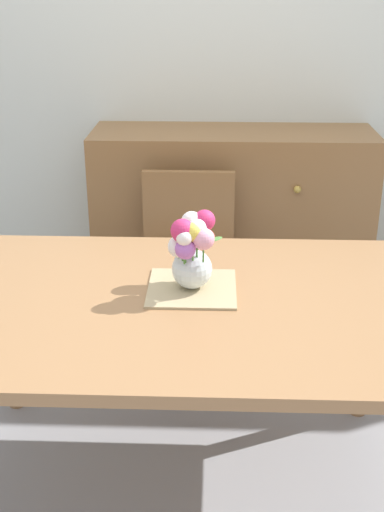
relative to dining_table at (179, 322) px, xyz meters
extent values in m
plane|color=#939399|center=(0.00, 0.00, -0.67)|extent=(12.00, 12.00, 0.00)
cube|color=silver|center=(0.00, 1.60, 0.73)|extent=(7.00, 0.10, 2.80)
cube|color=#9E7047|center=(0.00, 0.00, 0.06)|extent=(1.62, 1.06, 0.04)
cylinder|color=#9E7047|center=(-0.73, 0.45, -0.31)|extent=(0.07, 0.07, 0.72)
cylinder|color=#9E7047|center=(0.73, 0.45, -0.31)|extent=(0.07, 0.07, 0.72)
cube|color=olive|center=(-0.01, 0.79, -0.21)|extent=(0.42, 0.42, 0.04)
cylinder|color=olive|center=(0.17, 0.61, -0.45)|extent=(0.04, 0.04, 0.44)
cylinder|color=olive|center=(-0.19, 0.61, -0.45)|extent=(0.04, 0.04, 0.44)
cylinder|color=olive|center=(0.17, 0.97, -0.45)|extent=(0.04, 0.04, 0.44)
cylinder|color=olive|center=(-0.19, 0.97, -0.45)|extent=(0.04, 0.04, 0.44)
cube|color=olive|center=(-0.01, 0.98, 0.02)|extent=(0.42, 0.04, 0.42)
cube|color=olive|center=(0.20, 1.33, -0.17)|extent=(1.40, 0.44, 1.00)
sphere|color=#B7933D|center=(-0.10, 1.10, 0.11)|extent=(0.04, 0.04, 0.04)
sphere|color=#B7933D|center=(0.50, 1.10, 0.11)|extent=(0.04, 0.04, 0.04)
sphere|color=#B7933D|center=(-0.10, 1.10, -0.29)|extent=(0.04, 0.04, 0.04)
sphere|color=#B7933D|center=(0.50, 1.10, -0.29)|extent=(0.04, 0.04, 0.04)
cube|color=tan|center=(0.04, 0.07, 0.09)|extent=(0.29, 0.29, 0.01)
sphere|color=silver|center=(0.04, 0.07, 0.16)|extent=(0.13, 0.13, 0.13)
sphere|color=#D12D66|center=(0.08, 0.15, 0.30)|extent=(0.07, 0.07, 0.07)
cylinder|color=#478438|center=(0.08, 0.15, 0.25)|extent=(0.01, 0.01, 0.09)
sphere|color=white|center=(0.00, 0.05, 0.24)|extent=(0.07, 0.07, 0.07)
cylinder|color=#478438|center=(0.00, 0.05, 0.22)|extent=(0.01, 0.01, 0.04)
sphere|color=#EFD14C|center=(0.05, 0.03, 0.30)|extent=(0.06, 0.06, 0.06)
cylinder|color=#478438|center=(0.05, 0.03, 0.25)|extent=(0.01, 0.01, 0.10)
sphere|color=#B266C6|center=(0.02, 0.02, 0.25)|extent=(0.07, 0.07, 0.07)
cylinder|color=#478438|center=(0.02, 0.02, 0.23)|extent=(0.01, 0.01, 0.05)
sphere|color=#D12D66|center=(0.01, 0.03, 0.31)|extent=(0.08, 0.08, 0.08)
cylinder|color=#478438|center=(0.01, 0.03, 0.26)|extent=(0.01, 0.01, 0.10)
sphere|color=white|center=(0.04, 0.15, 0.29)|extent=(0.07, 0.07, 0.07)
cylinder|color=#478438|center=(0.04, 0.15, 0.25)|extent=(0.01, 0.01, 0.09)
sphere|color=white|center=(0.06, 0.04, 0.31)|extent=(0.06, 0.06, 0.06)
cylinder|color=#478438|center=(0.06, 0.04, 0.26)|extent=(0.01, 0.01, 0.11)
sphere|color=white|center=(0.02, 0.01, 0.29)|extent=(0.05, 0.05, 0.05)
cylinder|color=#478438|center=(0.02, 0.01, 0.25)|extent=(0.01, 0.01, 0.09)
sphere|color=#E55B4C|center=(0.08, 0.14, 0.24)|extent=(0.07, 0.07, 0.07)
cylinder|color=#478438|center=(0.08, 0.14, 0.22)|extent=(0.01, 0.01, 0.03)
sphere|color=#EA9EBC|center=(0.08, 0.02, 0.28)|extent=(0.07, 0.07, 0.07)
cylinder|color=#478438|center=(0.08, 0.02, 0.24)|extent=(0.01, 0.01, 0.08)
ellipsoid|color=#478438|center=(0.06, 0.13, 0.25)|extent=(0.05, 0.07, 0.01)
ellipsoid|color=#478438|center=(0.02, 0.12, 0.24)|extent=(0.04, 0.07, 0.03)
ellipsoid|color=#478438|center=(0.11, 0.12, 0.24)|extent=(0.07, 0.06, 0.01)
camera|label=1|loc=(0.11, -1.87, 1.05)|focal=46.11mm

